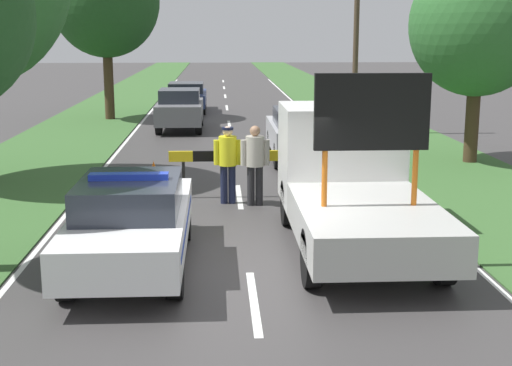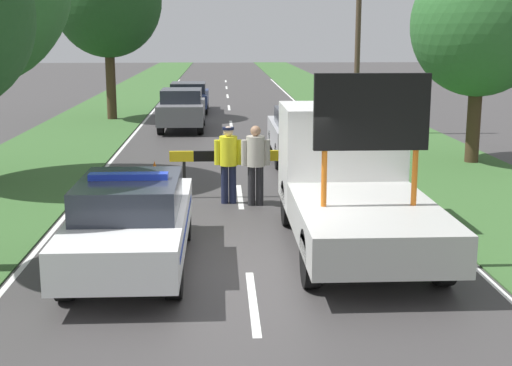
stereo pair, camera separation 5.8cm
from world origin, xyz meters
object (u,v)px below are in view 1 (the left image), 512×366
utility_pole (357,15)px  queued_car_suv_grey (180,109)px  road_barrier (241,159)px  traffic_cone_near_truck (154,176)px  police_car (132,221)px  roadside_tree_near_left (105,1)px  police_officer (228,158)px  queued_car_sedan_silver (303,133)px  roadside_tree_near_right (478,25)px  traffic_cone_near_police (114,204)px  work_truck (349,178)px  pedestrian_civilian (255,159)px  traffic_cone_centre_front (343,178)px  queued_car_hatch_blue (187,96)px

utility_pole → queued_car_suv_grey: bearing=166.4°
road_barrier → traffic_cone_near_truck: size_ratio=4.60×
police_car → roadside_tree_near_left: 21.05m
police_officer → utility_pole: utility_pole is taller
queued_car_sedan_silver → roadside_tree_near_right: bearing=172.8°
traffic_cone_near_police → work_truck: bearing=-22.3°
pedestrian_civilian → police_car: bearing=-117.5°
pedestrian_civilian → roadside_tree_near_left: roadside_tree_near_left is taller
traffic_cone_centre_front → traffic_cone_near_truck: 4.64m
road_barrier → traffic_cone_near_police: size_ratio=5.82×
police_officer → utility_pole: (4.90, 10.77, 3.34)m
work_truck → traffic_cone_near_police: (-4.58, 1.88, -0.88)m
work_truck → queued_car_sedan_silver: bearing=-87.3°
queued_car_sedan_silver → queued_car_suv_grey: queued_car_suv_grey is taller
road_barrier → roadside_tree_near_right: size_ratio=0.55×
roadside_tree_near_left → utility_pole: utility_pole is taller
work_truck → traffic_cone_near_police: size_ratio=9.86×
police_car → police_officer: bearing=69.2°
road_barrier → traffic_cone_near_police: bearing=-143.0°
traffic_cone_near_police → roadside_tree_near_right: roadside_tree_near_right is taller
road_barrier → police_officer: bearing=-113.5°
traffic_cone_centre_front → police_car: bearing=-128.2°
police_officer → police_car: bearing=57.7°
roadside_tree_near_left → queued_car_suv_grey: bearing=-48.1°
queued_car_hatch_blue → traffic_cone_near_police: bearing=88.0°
traffic_cone_near_truck → roadside_tree_near_right: (9.00, 3.28, 3.63)m
traffic_cone_near_truck → queued_car_suv_grey: (0.10, 10.91, 0.47)m
roadside_tree_near_left → work_truck: bearing=-69.4°
road_barrier → queued_car_hatch_blue: queued_car_hatch_blue is taller
traffic_cone_centre_front → queued_car_hatch_blue: size_ratio=0.12×
queued_car_sedan_silver → traffic_cone_near_truck: bearing=43.4°
police_officer → pedestrian_civilian: bearing=147.8°
pedestrian_civilian → traffic_cone_centre_front: pedestrian_civilian is taller
queued_car_hatch_blue → pedestrian_civilian: bearing=96.8°
police_officer → utility_pole: 12.29m
police_car → traffic_cone_near_police: bearing=103.1°
roadside_tree_near_left → utility_pole: size_ratio=0.88×
work_truck → traffic_cone_near_truck: work_truck is taller
traffic_cone_near_truck → queued_car_suv_grey: queued_car_suv_grey is taller
road_barrier → queued_car_hatch_blue: (-2.01, 18.38, -0.18)m
roadside_tree_near_right → police_officer: bearing=-146.9°
traffic_cone_near_police → utility_pole: (7.30, 11.89, 4.10)m
police_car → traffic_cone_centre_front: police_car is taller
queued_car_hatch_blue → utility_pole: (6.59, -8.19, 3.64)m
work_truck → queued_car_sedan_silver: work_truck is taller
police_officer → queued_car_hatch_blue: (-1.69, 18.96, -0.30)m
pedestrian_civilian → roadside_tree_near_left: bearing=109.8°
queued_car_sedan_silver → queued_car_hatch_blue: size_ratio=0.94×
police_car → traffic_cone_near_truck: (-0.14, 5.78, -0.42)m
road_barrier → traffic_cone_centre_front: 2.75m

